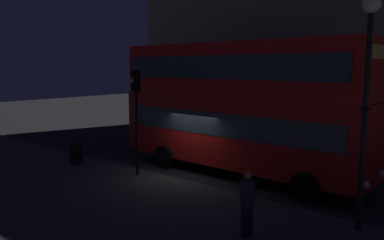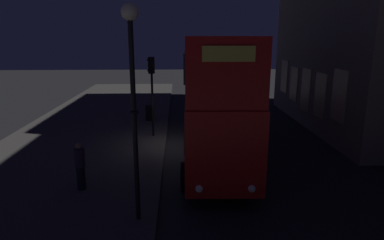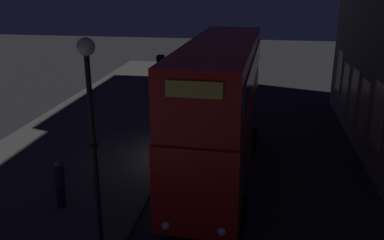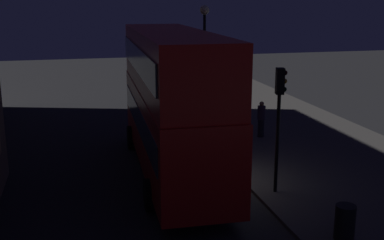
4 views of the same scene
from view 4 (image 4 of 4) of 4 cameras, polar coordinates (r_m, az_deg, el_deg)
The scene contains 7 objects.
ground_plane at distance 17.62m, azimuth 3.37°, elevation -7.48°, with size 80.00×80.00×0.00m, color #232326.
sidewalk_slab at distance 19.65m, azimuth 17.76°, elevation -5.65°, with size 44.00×8.60×0.12m, color #423F3D.
double_decker_bus at distance 17.62m, azimuth -2.38°, elevation 2.78°, with size 11.03×3.10×5.40m.
traffic_light_near_kerb at distance 15.90m, azimuth 10.35°, elevation 1.81°, with size 0.37×0.39×4.23m.
street_lamp at distance 23.66m, azimuth 1.48°, elevation 8.98°, with size 0.46×0.46×6.12m.
pedestrian at distance 22.96m, azimuth 8.22°, elevation 0.15°, with size 0.38×0.38×1.71m.
litter_bin at distance 13.94m, azimuth 17.70°, elevation -11.49°, with size 0.55×0.55×0.98m, color black.
Camera 4 is at (-15.62, 4.97, 6.47)m, focal length 44.90 mm.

